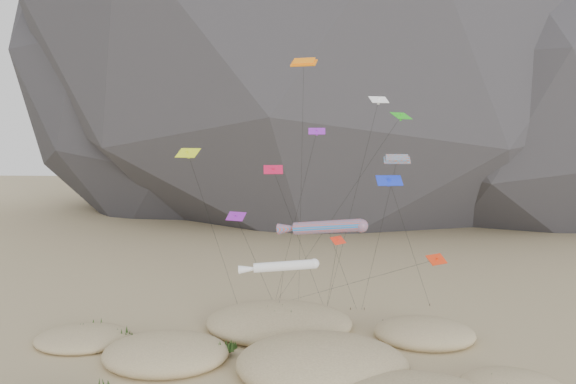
{
  "coord_description": "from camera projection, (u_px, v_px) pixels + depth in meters",
  "views": [
    {
      "loc": [
        2.18,
        -45.01,
        21.71
      ],
      "look_at": [
        -1.88,
        12.0,
        15.97
      ],
      "focal_mm": 35.0,
      "sensor_mm": 36.0,
      "label": 1
    }
  ],
  "objects": [
    {
      "name": "dunes",
      "position": [
        278.0,
        368.0,
        50.9
      ],
      "size": [
        50.93,
        39.8,
        4.35
      ],
      "color": "#CCB789",
      "rests_on": "ground"
    },
    {
      "name": "dune_grass",
      "position": [
        302.0,
        367.0,
        50.84
      ],
      "size": [
        42.63,
        30.81,
        1.56
      ],
      "color": "black",
      "rests_on": "ground"
    },
    {
      "name": "kite_stakes",
      "position": [
        332.0,
        311.0,
        69.38
      ],
      "size": [
        23.64,
        6.71,
        0.3
      ],
      "color": "#3F2D1E",
      "rests_on": "ground"
    },
    {
      "name": "rainbow_tube_kite",
      "position": [
        324.0,
        227.0,
        54.09
      ],
      "size": [
        8.9,
        17.11,
        13.94
      ],
      "color": "#FF421A",
      "rests_on": "ground"
    },
    {
      "name": "white_tube_kite",
      "position": [
        281.0,
        266.0,
        52.74
      ],
      "size": [
        7.64,
        16.54,
        10.23
      ],
      "color": "white",
      "rests_on": "ground"
    },
    {
      "name": "orange_parafoil",
      "position": [
        304.0,
        65.0,
        60.85
      ],
      "size": [
        2.99,
        10.35,
        30.17
      ],
      "color": "orange",
      "rests_on": "ground"
    },
    {
      "name": "multi_parafoil",
      "position": [
        397.0,
        161.0,
        53.39
      ],
      "size": [
        3.46,
        15.69,
        19.98
      ],
      "color": "#DB4417",
      "rests_on": "ground"
    },
    {
      "name": "delta_kites",
      "position": [
        324.0,
        179.0,
        55.99
      ],
      "size": [
        28.55,
        19.37,
        25.65
      ],
      "color": "red",
      "rests_on": "ground"
    }
  ]
}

